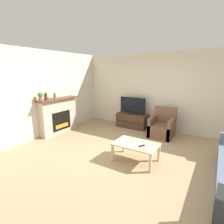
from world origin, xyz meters
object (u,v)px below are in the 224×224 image
at_px(mantel_vase_left, 46,97).
at_px(coffee_table, 136,146).
at_px(tv, 133,106).
at_px(remote, 142,146).
at_px(mantel_vase_centre_left, 55,96).
at_px(fireplace, 58,115).
at_px(armchair, 162,127).
at_px(tv_stand, 132,120).
at_px(potted_plant, 40,96).

distance_m(mantel_vase_left, coffee_table, 3.17).
distance_m(tv, remote, 2.74).
height_order(mantel_vase_left, mantel_vase_centre_left, mantel_vase_left).
bearing_deg(fireplace, coffee_table, -8.16).
bearing_deg(armchair, coffee_table, -91.40).
distance_m(tv_stand, tv, 0.55).
bearing_deg(coffee_table, mantel_vase_centre_left, 173.88).
bearing_deg(tv, armchair, -15.70).
bearing_deg(mantel_vase_centre_left, remote, -7.08).
relative_size(tv, remote, 6.60).
relative_size(mantel_vase_centre_left, coffee_table, 0.20).
relative_size(tv, coffee_table, 0.99).
height_order(potted_plant, tv, potted_plant).
xyz_separation_m(potted_plant, tv_stand, (1.86, 2.48, -1.08)).
distance_m(mantel_vase_centre_left, armchair, 3.62).
distance_m(mantel_vase_centre_left, tv_stand, 2.89).
distance_m(fireplace, mantel_vase_left, 0.82).
bearing_deg(fireplace, potted_plant, -88.49).
relative_size(mantel_vase_left, coffee_table, 0.23).
height_order(mantel_vase_centre_left, tv, mantel_vase_centre_left).
height_order(fireplace, tv, fireplace).
bearing_deg(armchair, remote, -86.42).
bearing_deg(potted_plant, fireplace, 91.51).
bearing_deg(tv_stand, mantel_vase_centre_left, -133.58).
relative_size(tv_stand, tv, 1.15).
bearing_deg(remote, mantel_vase_left, -150.48).
xyz_separation_m(fireplace, mantel_vase_centre_left, (0.02, -0.11, 0.68)).
bearing_deg(remote, tv, 150.47).
distance_m(tv_stand, armchair, 1.27).
xyz_separation_m(fireplace, coffee_table, (3.06, -0.44, -0.22)).
height_order(fireplace, potted_plant, potted_plant).
bearing_deg(mantel_vase_left, tv, 50.92).
relative_size(fireplace, tv, 1.52).
height_order(fireplace, tv_stand, fireplace).
bearing_deg(tv, coffee_table, -62.68).
distance_m(potted_plant, tv_stand, 3.28).
relative_size(mantel_vase_left, tv_stand, 0.21).
height_order(fireplace, mantel_vase_left, mantel_vase_left).
relative_size(armchair, coffee_table, 0.92).
height_order(potted_plant, tv_stand, potted_plant).
distance_m(tv, armchair, 1.37).
bearing_deg(mantel_vase_centre_left, potted_plant, -90.00).
bearing_deg(remote, mantel_vase_centre_left, -156.46).
bearing_deg(armchair, mantel_vase_left, -147.75).
distance_m(potted_plant, coffee_table, 3.19).
height_order(tv, armchair, tv).
bearing_deg(mantel_vase_left, mantel_vase_centre_left, 90.00).
bearing_deg(tv_stand, remote, -60.17).
xyz_separation_m(mantel_vase_centre_left, armchair, (3.09, 1.61, -0.98)).
bearing_deg(mantel_vase_centre_left, tv, 46.39).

